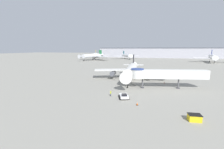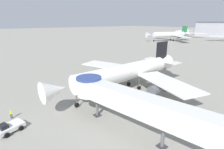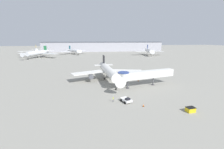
# 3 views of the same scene
# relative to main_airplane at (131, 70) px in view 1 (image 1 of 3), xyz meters

# --- Properties ---
(ground_plane) EXTENTS (800.00, 800.00, 0.00)m
(ground_plane) POSITION_rel_main_airplane_xyz_m (2.68, -2.94, -4.20)
(ground_plane) COLOR gray
(main_airplane) EXTENTS (32.62, 34.15, 9.94)m
(main_airplane) POSITION_rel_main_airplane_xyz_m (0.00, 0.00, 0.00)
(main_airplane) COLOR white
(main_airplane) RESTS_ON ground_plane
(jet_bridge) EXTENTS (23.84, 7.79, 6.31)m
(jet_bridge) POSITION_rel_main_airplane_xyz_m (11.94, -9.94, 0.42)
(jet_bridge) COLOR silver
(jet_bridge) RESTS_ON ground_plane
(pushback_tug_white) EXTENTS (3.20, 4.04, 1.47)m
(pushback_tug_white) POSITION_rel_main_airplane_xyz_m (1.58, -23.54, -3.53)
(pushback_tug_white) COLOR silver
(pushback_tug_white) RESTS_ON ground_plane
(service_container_yellow) EXTENTS (2.34, 1.79, 1.21)m
(service_container_yellow) POSITION_rel_main_airplane_xyz_m (15.92, -32.17, -3.59)
(service_container_yellow) COLOR yellow
(service_container_yellow) RESTS_ON ground_plane
(traffic_cone_starboard_wing) EXTENTS (0.42, 0.42, 0.70)m
(traffic_cone_starboard_wing) POSITION_rel_main_airplane_xyz_m (12.72, -2.56, -3.87)
(traffic_cone_starboard_wing) COLOR black
(traffic_cone_starboard_wing) RESTS_ON ground_plane
(traffic_cone_apron_front) EXTENTS (0.50, 0.50, 0.82)m
(traffic_cone_apron_front) POSITION_rel_main_airplane_xyz_m (5.38, -27.30, -3.81)
(traffic_cone_apron_front) COLOR black
(traffic_cone_apron_front) RESTS_ON ground_plane
(ground_crew_marshaller) EXTENTS (0.22, 0.33, 1.61)m
(ground_crew_marshaller) POSITION_rel_main_airplane_xyz_m (-2.16, -22.72, -3.27)
(ground_crew_marshaller) COLOR #1E2338
(ground_crew_marshaller) RESTS_ON ground_plane
(background_jet_green_tail) EXTENTS (39.71, 36.65, 11.24)m
(background_jet_green_tail) POSITION_rel_main_airplane_xyz_m (-56.53, 95.08, 0.71)
(background_jet_green_tail) COLOR silver
(background_jet_green_tail) RESTS_ON ground_plane
(background_jet_blue_tail) EXTENTS (33.46, 33.20, 11.74)m
(background_jet_blue_tail) POSITION_rel_main_airplane_xyz_m (61.52, 98.90, 0.92)
(background_jet_blue_tail) COLOR white
(background_jet_blue_tail) RESTS_ON ground_plane
(background_jet_teal_tail) EXTENTS (31.18, 30.38, 10.05)m
(background_jet_teal_tail) POSITION_rel_main_airplane_xyz_m (-24.15, 126.82, 0.22)
(background_jet_teal_tail) COLOR silver
(background_jet_teal_tail) RESTS_ON ground_plane
(background_jet_gold_tail) EXTENTS (38.86, 35.51, 11.29)m
(background_jet_gold_tail) POSITION_rel_main_airplane_xyz_m (-68.26, 132.20, 0.73)
(background_jet_gold_tail) COLOR white
(background_jet_gold_tail) RESTS_ON ground_plane
(terminal_building) EXTENTS (179.30, 25.35, 14.49)m
(terminal_building) POSITION_rel_main_airplane_xyz_m (18.51, 172.06, 3.05)
(terminal_building) COLOR #A8A8B2
(terminal_building) RESTS_ON ground_plane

